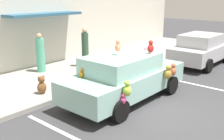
# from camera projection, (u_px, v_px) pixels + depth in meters

# --- Properties ---
(ground_plane) EXTENTS (60.00, 60.00, 0.00)m
(ground_plane) POSITION_uv_depth(u_px,v_px,m) (163.00, 112.00, 8.06)
(ground_plane) COLOR #38383A
(sidewalk) EXTENTS (24.00, 4.00, 0.15)m
(sidewalk) POSITION_uv_depth(u_px,v_px,m) (58.00, 77.00, 11.17)
(sidewalk) COLOR gray
(sidewalk) RESTS_ON ground
(parking_stripe_front) EXTENTS (0.12, 3.60, 0.01)m
(parking_stripe_front) POSITION_uv_depth(u_px,v_px,m) (180.00, 81.00, 10.93)
(parking_stripe_front) COLOR silver
(parking_stripe_front) RESTS_ON ground
(parking_stripe_rear) EXTENTS (0.12, 3.60, 0.01)m
(parking_stripe_rear) POSITION_uv_depth(u_px,v_px,m) (70.00, 136.00, 6.65)
(parking_stripe_rear) COLOR silver
(parking_stripe_rear) RESTS_ON ground
(plush_covered_car) EXTENTS (4.64, 2.17, 2.03)m
(plush_covered_car) POSITION_uv_depth(u_px,v_px,m) (125.00, 77.00, 8.81)
(plush_covered_car) COLOR #8DBCB3
(plush_covered_car) RESTS_ON ground
(parked_sedan_behind) EXTENTS (4.05, 1.97, 1.54)m
(parked_sedan_behind) POSITION_uv_depth(u_px,v_px,m) (201.00, 49.00, 13.33)
(parked_sedan_behind) COLOR #B7B7BC
(parked_sedan_behind) RESTS_ON ground
(teddy_bear_on_sidewalk) EXTENTS (0.33, 0.27, 0.63)m
(teddy_bear_on_sidewalk) POSITION_uv_depth(u_px,v_px,m) (42.00, 85.00, 9.06)
(teddy_bear_on_sidewalk) COLOR brown
(teddy_bear_on_sidewalk) RESTS_ON sidewalk
(pedestrian_near_shopfront) EXTENTS (0.31, 0.31, 1.81)m
(pedestrian_near_shopfront) POSITION_uv_depth(u_px,v_px,m) (85.00, 49.00, 12.34)
(pedestrian_near_shopfront) COLOR #33523C
(pedestrian_near_shopfront) RESTS_ON sidewalk
(pedestrian_walking_past) EXTENTS (0.36, 0.36, 1.67)m
(pedestrian_walking_past) POSITION_uv_depth(u_px,v_px,m) (40.00, 54.00, 11.55)
(pedestrian_walking_past) COLOR #51AE8C
(pedestrian_walking_past) RESTS_ON sidewalk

